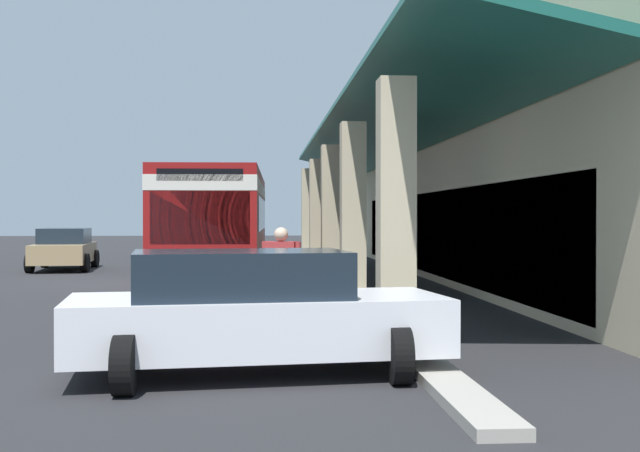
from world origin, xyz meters
name	(u,v)px	position (x,y,z in m)	size (l,w,h in m)	color
ground	(427,282)	(0.00, 8.00, 0.00)	(120.00, 120.00, 0.00)	#262628
curb_strip	(329,278)	(-1.06, 5.25, 0.06)	(35.53, 0.50, 0.12)	#9E998E
transit_bus	(218,218)	(-0.89, 1.98, 1.85)	(11.26, 2.99, 3.34)	maroon
parked_sedan_white	(253,311)	(13.58, 3.13, 0.75)	(2.78, 4.58, 1.47)	silver
parked_sedan_tan	(64,249)	(-6.41, -3.71, 0.75)	(4.54, 2.28, 1.47)	#9E845B
pedestrian	(281,273)	(10.05, 3.56, 0.96)	(0.50, 0.62, 1.70)	#38383D
potted_palm	(339,248)	(-7.68, 6.17, 0.71)	(1.73, 2.02, 2.23)	gray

